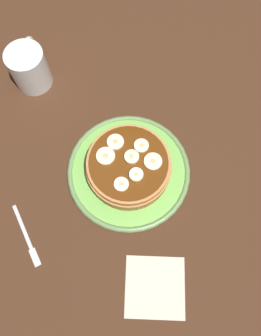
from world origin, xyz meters
TOP-DOWN VIEW (x-y plane):
  - ground_plane at (0.00, 0.00)cm, footprint 140.00×140.00cm
  - plate at (0.00, 0.00)cm, footprint 25.00×25.00cm
  - pancake_stack at (-0.15, 0.14)cm, footprint 17.26×17.22cm
  - banana_slice_0 at (0.91, -0.62)cm, footprint 2.82×2.82cm
  - banana_slice_1 at (4.08, 2.44)cm, footprint 3.28×3.28cm
  - banana_slice_2 at (-4.36, 1.38)cm, footprint 2.76×2.76cm
  - banana_slice_3 at (-0.14, -4.59)cm, footprint 3.45×3.45cm
  - banana_slice_4 at (-2.61, -1.38)cm, footprint 2.66×2.66cm
  - banana_slice_5 at (1.23, 4.30)cm, footprint 3.58×3.58cm
  - banana_slice_6 at (3.24, -2.51)cm, footprint 2.86×2.86cm
  - coffee_mug at (23.08, 21.11)cm, footprint 11.68×8.16cm
  - napkin at (-22.30, -4.50)cm, footprint 11.58×11.58cm
  - fork at (-13.07, 19.79)cm, footprint 12.09×6.62cm

SIDE VIEW (x-z plane):
  - ground_plane at x=0.00cm, z-range -3.00..0.00cm
  - napkin at x=-22.30cm, z-range 0.00..0.30cm
  - fork at x=-13.07cm, z-range 0.00..0.50cm
  - plate at x=0.00cm, z-range 0.08..2.04cm
  - pancake_stack at x=-0.15cm, z-range 1.59..6.46cm
  - coffee_mug at x=23.08cm, z-range 0.14..9.35cm
  - banana_slice_2 at x=-4.36cm, z-range 6.30..7.01cm
  - banana_slice_6 at x=3.24cm, z-range 6.30..7.02cm
  - banana_slice_3 at x=-0.14cm, z-range 6.30..7.02cm
  - banana_slice_5 at x=1.23cm, z-range 6.30..7.05cm
  - banana_slice_1 at x=4.08cm, z-range 6.30..7.08cm
  - banana_slice_0 at x=0.91cm, z-range 6.30..7.29cm
  - banana_slice_4 at x=-2.61cm, z-range 6.30..7.31cm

